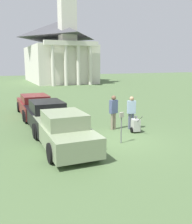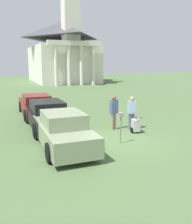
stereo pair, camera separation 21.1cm
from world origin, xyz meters
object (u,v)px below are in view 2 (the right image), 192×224
(equipment_cart, at_px, (136,125))
(church, at_px, (62,50))
(person_worker, at_px, (114,110))
(person_supervisor, at_px, (132,111))
(parked_car_maroon, at_px, (36,105))
(parked_car_sage, at_px, (63,131))
(parked_car_black, at_px, (47,116))
(parking_meter, at_px, (121,122))

(equipment_cart, distance_m, church, 35.03)
(person_worker, bearing_deg, person_supervisor, 147.33)
(parked_car_maroon, bearing_deg, person_worker, -58.31)
(parked_car_sage, height_order, parked_car_black, parked_car_sage)
(parked_car_maroon, distance_m, church, 29.89)
(person_supervisor, relative_size, equipment_cart, 1.75)
(person_supervisor, xyz_separation_m, equipment_cart, (-0.13, -0.66, -0.61))
(parked_car_maroon, height_order, person_worker, person_worker)
(parked_car_black, xyz_separation_m, church, (9.08, 31.74, 4.86))
(person_worker, bearing_deg, parking_meter, 57.37)
(person_worker, distance_m, church, 34.12)
(parked_car_sage, xyz_separation_m, parking_meter, (2.47, -0.45, 0.26))
(parked_car_black, height_order, parking_meter, parked_car_black)
(parked_car_sage, xyz_separation_m, church, (9.08, 35.03, 4.86))
(parking_meter, distance_m, church, 36.38)
(parked_car_maroon, xyz_separation_m, person_worker, (3.20, -5.25, 0.38))
(person_worker, bearing_deg, parked_car_black, -40.30)
(parked_car_sage, height_order, equipment_cart, parked_car_sage)
(parked_car_sage, relative_size, parked_car_maroon, 0.92)
(parking_meter, distance_m, equipment_cart, 2.01)
(church, bearing_deg, parked_car_sage, -104.53)
(equipment_cart, bearing_deg, parked_car_black, 156.27)
(parked_car_maroon, xyz_separation_m, church, (9.08, 28.05, 4.90))
(parked_car_maroon, bearing_deg, church, 72.43)
(parked_car_maroon, distance_m, person_worker, 6.16)
(church, bearing_deg, parked_car_black, -105.96)
(person_worker, distance_m, person_supervisor, 0.95)
(parking_meter, xyz_separation_m, church, (6.60, 35.48, 4.60))
(person_worker, bearing_deg, parked_car_sage, 14.15)
(parking_meter, bearing_deg, parked_car_black, 123.48)
(parked_car_sage, distance_m, person_worker, 3.65)
(person_worker, bearing_deg, equipment_cart, 114.46)
(parking_meter, xyz_separation_m, equipment_cart, (1.49, 1.21, -0.58))
(parked_car_sage, distance_m, parked_car_black, 3.29)
(equipment_cart, bearing_deg, parked_car_maroon, 131.32)
(parked_car_black, relative_size, church, 0.24)
(person_worker, relative_size, church, 0.08)
(parking_meter, relative_size, equipment_cart, 1.38)
(parked_car_maroon, relative_size, person_supervisor, 2.95)
(parking_meter, height_order, person_worker, person_worker)
(parking_meter, bearing_deg, person_supervisor, 49.13)
(parking_meter, relative_size, church, 0.06)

